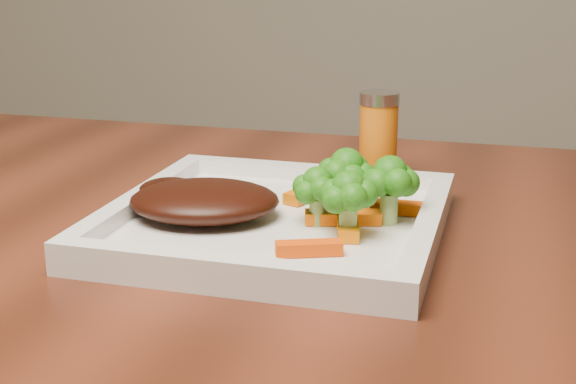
# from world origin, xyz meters

# --- Properties ---
(plate) EXTENTS (0.27, 0.27, 0.01)m
(plate) POSITION_xyz_m (-0.27, 0.22, 0.76)
(plate) COLOR white
(plate) RESTS_ON dining_table
(steak) EXTENTS (0.15, 0.12, 0.03)m
(steak) POSITION_xyz_m (-0.33, 0.21, 0.78)
(steak) COLOR black
(steak) RESTS_ON plate
(broccoli_0) EXTENTS (0.06, 0.06, 0.07)m
(broccoli_0) POSITION_xyz_m (-0.21, 0.25, 0.80)
(broccoli_0) COLOR #357413
(broccoli_0) RESTS_ON plate
(broccoli_1) EXTENTS (0.07, 0.07, 0.06)m
(broccoli_1) POSITION_xyz_m (-0.18, 0.24, 0.79)
(broccoli_1) COLOR #256B11
(broccoli_1) RESTS_ON plate
(broccoli_2) EXTENTS (0.06, 0.06, 0.06)m
(broccoli_2) POSITION_xyz_m (-0.20, 0.19, 0.79)
(broccoli_2) COLOR #2F6F12
(broccoli_2) RESTS_ON plate
(broccoli_3) EXTENTS (0.05, 0.05, 0.06)m
(broccoli_3) POSITION_xyz_m (-0.23, 0.22, 0.79)
(broccoli_3) COLOR #386F12
(broccoli_3) RESTS_ON plate
(carrot_0) EXTENTS (0.05, 0.03, 0.01)m
(carrot_0) POSITION_xyz_m (-0.22, 0.15, 0.77)
(carrot_0) COLOR #E34103
(carrot_0) RESTS_ON plate
(carrot_3) EXTENTS (0.06, 0.02, 0.01)m
(carrot_3) POSITION_xyz_m (-0.17, 0.26, 0.77)
(carrot_3) COLOR #E74E03
(carrot_3) RESTS_ON plate
(carrot_4) EXTENTS (0.04, 0.06, 0.01)m
(carrot_4) POSITION_xyz_m (-0.26, 0.29, 0.77)
(carrot_4) COLOR #D85E03
(carrot_4) RESTS_ON plate
(carrot_5) EXTENTS (0.03, 0.06, 0.01)m
(carrot_5) POSITION_xyz_m (-0.20, 0.21, 0.77)
(carrot_5) COLOR orange
(carrot_5) RESTS_ON plate
(carrot_6) EXTENTS (0.06, 0.03, 0.01)m
(carrot_6) POSITION_xyz_m (-0.21, 0.22, 0.77)
(carrot_6) COLOR #FF6604
(carrot_6) RESTS_ON plate
(spice_shaker) EXTENTS (0.05, 0.05, 0.09)m
(spice_shaker) POSITION_xyz_m (-0.21, 0.40, 0.80)
(spice_shaker) COLOR #CE610B
(spice_shaker) RESTS_ON dining_table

